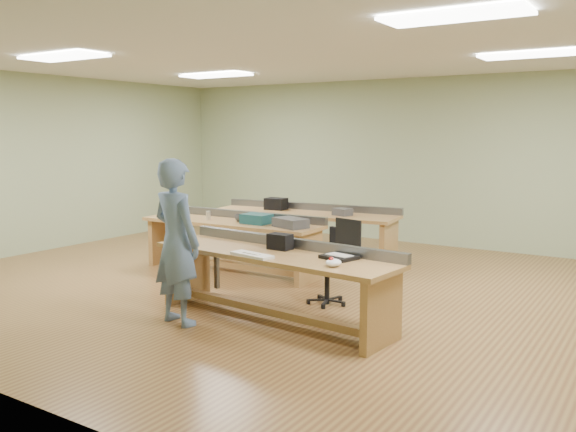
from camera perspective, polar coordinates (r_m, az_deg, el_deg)
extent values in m
plane|color=olive|center=(8.05, 0.56, -6.73)|extent=(10.00, 10.00, 0.00)
plane|color=silver|center=(7.85, 0.59, 14.98)|extent=(10.00, 10.00, 0.00)
cube|color=#93A47C|center=(11.38, 11.43, 5.04)|extent=(10.00, 0.04, 3.00)
cube|color=#93A47C|center=(4.92, -25.13, 1.00)|extent=(10.00, 0.04, 3.00)
cube|color=#93A47C|center=(11.29, -21.49, 4.63)|extent=(0.04, 8.00, 3.00)
cube|color=white|center=(8.43, -20.27, 13.81)|extent=(1.20, 0.50, 0.03)
cube|color=white|center=(10.52, -6.78, 12.94)|extent=(1.20, 0.50, 0.03)
cube|color=white|center=(5.43, 15.30, 17.61)|extent=(1.20, 0.50, 0.03)
cube|color=white|center=(8.31, 21.77, 13.84)|extent=(1.20, 0.50, 0.03)
cube|color=tan|center=(6.52, -1.46, -3.65)|extent=(2.94, 1.04, 0.05)
cube|color=tan|center=(7.50, -9.36, -5.15)|extent=(0.14, 0.67, 0.70)
cube|color=tan|center=(5.87, 8.77, -8.81)|extent=(0.14, 0.67, 0.70)
cube|color=tan|center=(6.67, -1.44, -8.92)|extent=(2.57, 0.34, 0.08)
cube|color=#56585E|center=(6.77, 0.40, -2.53)|extent=(2.87, 0.35, 0.11)
cube|color=tan|center=(8.86, -5.36, -0.63)|extent=(2.80, 0.82, 0.05)
cube|color=tan|center=(9.73, -11.46, -2.22)|extent=(0.10, 0.64, 0.70)
cube|color=tan|center=(8.23, 1.94, -3.90)|extent=(0.10, 0.64, 0.70)
cube|color=tan|center=(8.97, -5.31, -4.58)|extent=(2.48, 0.17, 0.08)
cube|color=#56585E|center=(9.11, -4.13, 0.13)|extent=(2.78, 0.16, 0.11)
cube|color=tan|center=(9.76, 1.36, 0.19)|extent=(3.15, 1.16, 0.05)
cube|color=tan|center=(10.50, -5.79, -1.38)|extent=(0.16, 0.73, 0.70)
cube|color=tan|center=(9.31, 9.42, -2.62)|extent=(0.16, 0.73, 0.70)
cube|color=tan|center=(9.87, 1.35, -3.41)|extent=(2.77, 0.41, 0.08)
cube|color=#56585E|center=(10.09, 2.25, 0.89)|extent=(3.07, 0.43, 0.11)
imported|color=#6281A1|center=(6.51, -10.40, -2.41)|extent=(0.70, 0.53, 1.76)
cube|color=black|center=(6.21, 4.83, -3.85)|extent=(0.39, 0.34, 0.04)
cube|color=black|center=(6.26, 5.65, -1.48)|extent=(0.33, 0.09, 0.26)
cube|color=silver|center=(6.32, -3.40, -3.66)|extent=(0.52, 0.26, 0.03)
ellipsoid|color=white|center=(5.86, 4.28, -4.37)|extent=(0.18, 0.20, 0.07)
cube|color=black|center=(6.67, -0.75, -2.41)|extent=(0.26, 0.17, 0.17)
cylinder|color=black|center=(7.27, 3.68, -6.53)|extent=(0.06, 0.06, 0.44)
cube|color=black|center=(7.22, 3.69, -4.68)|extent=(0.56, 0.56, 0.06)
cube|color=black|center=(7.29, 4.98, -2.64)|extent=(0.39, 0.21, 0.38)
cylinder|color=black|center=(7.32, 3.66, -7.97)|extent=(0.64, 0.64, 0.06)
cube|color=#153F45|center=(8.57, -2.97, -0.26)|extent=(0.40, 0.30, 0.14)
cube|color=#38373A|center=(8.21, 0.24, -0.64)|extent=(0.53, 0.43, 0.13)
imported|color=#38373A|center=(8.80, -4.57, -0.17)|extent=(0.17, 0.17, 0.10)
cylinder|color=silver|center=(9.03, -7.46, 0.07)|extent=(0.09, 0.09, 0.13)
cube|color=black|center=(10.11, -1.13, 1.15)|extent=(0.36, 0.27, 0.19)
cube|color=#38373A|center=(9.44, 5.11, 0.38)|extent=(0.32, 0.27, 0.11)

